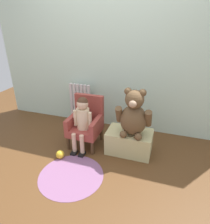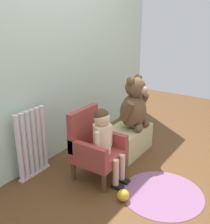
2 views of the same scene
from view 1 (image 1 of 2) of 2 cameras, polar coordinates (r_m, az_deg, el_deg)
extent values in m
plane|color=#56361B|center=(2.43, -6.61, -16.54)|extent=(6.00, 6.00, 0.00)
cube|color=silver|center=(2.98, 2.31, 17.28)|extent=(3.80, 0.05, 2.40)
cylinder|color=silver|center=(3.34, -9.46, 2.66)|extent=(0.05, 0.05, 0.66)
cylinder|color=silver|center=(3.31, -8.51, 2.54)|extent=(0.05, 0.05, 0.66)
cylinder|color=silver|center=(3.28, -7.54, 2.41)|extent=(0.05, 0.05, 0.66)
cylinder|color=silver|center=(3.26, -6.55, 2.28)|extent=(0.05, 0.05, 0.66)
cylinder|color=silver|center=(3.23, -5.55, 2.15)|extent=(0.05, 0.05, 0.66)
cylinder|color=silver|center=(3.21, -4.54, 2.02)|extent=(0.05, 0.05, 0.66)
cube|color=silver|center=(3.42, -6.75, -2.91)|extent=(0.37, 0.05, 0.02)
cube|color=brown|center=(2.74, -5.74, -4.99)|extent=(0.41, 0.42, 0.10)
cube|color=brown|center=(2.78, -4.48, 1.16)|extent=(0.41, 0.06, 0.39)
cube|color=brown|center=(2.76, -9.16, -2.22)|extent=(0.06, 0.42, 0.14)
cube|color=brown|center=(2.63, -2.36, -3.35)|extent=(0.06, 0.42, 0.14)
cylinder|color=#4C331E|center=(2.75, -10.42, -8.70)|extent=(0.04, 0.04, 0.19)
cylinder|color=#4C331E|center=(2.63, -3.68, -10.15)|extent=(0.04, 0.04, 0.19)
cylinder|color=#4C331E|center=(3.02, -7.28, -5.20)|extent=(0.04, 0.04, 0.19)
cylinder|color=#4C331E|center=(2.90, -1.08, -6.32)|extent=(0.04, 0.04, 0.19)
cylinder|color=beige|center=(2.62, -6.26, -1.82)|extent=(0.17, 0.17, 0.28)
sphere|color=#D8AD8E|center=(2.54, -6.48, 2.29)|extent=(0.15, 0.15, 0.15)
sphere|color=#472D1E|center=(2.53, -6.45, 2.72)|extent=(0.14, 0.14, 0.14)
cylinder|color=#D8AD8E|center=(2.63, -8.79, -8.63)|extent=(0.06, 0.06, 0.26)
cube|color=black|center=(2.70, -8.78, -11.38)|extent=(0.07, 0.11, 0.03)
cylinder|color=#D8AD8E|center=(2.59, -6.59, -9.11)|extent=(0.06, 0.06, 0.26)
cube|color=black|center=(2.66, -6.62, -11.88)|extent=(0.07, 0.11, 0.03)
cylinder|color=beige|center=(2.65, -8.51, -1.67)|extent=(0.04, 0.04, 0.22)
cylinder|color=beige|center=(2.57, -4.30, -2.35)|extent=(0.04, 0.04, 0.22)
cube|color=#C2B87F|center=(2.65, 6.91, -8.41)|extent=(0.58, 0.35, 0.30)
ellipsoid|color=brown|center=(2.44, 8.10, -2.30)|extent=(0.33, 0.28, 0.39)
sphere|color=brown|center=(2.32, 8.44, 3.60)|extent=(0.22, 0.22, 0.22)
sphere|color=tan|center=(2.23, 7.94, 2.31)|extent=(0.09, 0.09, 0.09)
sphere|color=brown|center=(2.31, 6.61, 5.91)|extent=(0.09, 0.09, 0.09)
sphere|color=brown|center=(2.29, 10.70, 5.41)|extent=(0.09, 0.09, 0.09)
cylinder|color=brown|center=(2.43, 4.07, -0.66)|extent=(0.08, 0.17, 0.24)
cylinder|color=brown|center=(2.38, 12.25, -1.81)|extent=(0.08, 0.17, 0.24)
sphere|color=brown|center=(2.43, 5.26, -6.35)|extent=(0.09, 0.09, 0.09)
sphere|color=brown|center=(2.40, 9.45, -7.00)|extent=(0.09, 0.09, 0.09)
cylinder|color=#825479|center=(2.39, -9.65, -17.45)|extent=(0.73, 0.73, 0.01)
sphere|color=gold|center=(2.64, -12.70, -11.75)|extent=(0.11, 0.11, 0.11)
camera|label=2|loc=(3.04, -59.22, 12.60)|focal=45.00mm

